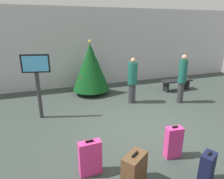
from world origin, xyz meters
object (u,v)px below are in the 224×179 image
object	(u,v)px
traveller_0	(182,78)
traveller_1	(132,80)
suitcase_2	(207,169)
suitcase_3	(134,170)
flight_info_kiosk	(37,75)
suitcase_4	(90,158)
suitcase_0	(173,142)
holiday_tree	(91,67)
waiting_bench	(177,82)

from	to	relation	value
traveller_0	traveller_1	bearing A→B (deg)	160.68
traveller_0	suitcase_2	distance (m)	4.18
suitcase_3	flight_info_kiosk	bearing A→B (deg)	114.09
flight_info_kiosk	suitcase_4	distance (m)	3.26
suitcase_0	suitcase_4	xyz separation A→B (m)	(-1.85, 0.10, -0.01)
suitcase_0	suitcase_4	distance (m)	1.85
holiday_tree	suitcase_0	size ratio (longest dim) A/B	2.97
suitcase_3	waiting_bench	bearing A→B (deg)	46.21
traveller_0	suitcase_3	world-z (taller)	traveller_0
flight_info_kiosk	traveller_0	xyz separation A→B (m)	(4.99, -0.41, -0.42)
suitcase_2	suitcase_4	size ratio (longest dim) A/B	0.89
suitcase_2	waiting_bench	bearing A→B (deg)	58.48
holiday_tree	suitcase_3	bearing A→B (deg)	-95.36
traveller_0	holiday_tree	bearing A→B (deg)	143.65
suitcase_2	traveller_0	bearing A→B (deg)	58.59
suitcase_2	suitcase_4	world-z (taller)	suitcase_4
waiting_bench	suitcase_0	bearing A→B (deg)	-127.73
waiting_bench	traveller_0	bearing A→B (deg)	-121.81
waiting_bench	suitcase_2	xyz separation A→B (m)	(-2.95, -4.81, -0.04)
waiting_bench	suitcase_3	xyz separation A→B (m)	(-4.22, -4.40, -0.04)
suitcase_2	suitcase_3	size ratio (longest dim) A/B	0.99
flight_info_kiosk	suitcase_2	distance (m)	4.97
traveller_1	holiday_tree	bearing A→B (deg)	127.71
flight_info_kiosk	suitcase_3	world-z (taller)	flight_info_kiosk
waiting_bench	suitcase_3	world-z (taller)	suitcase_3
suitcase_3	traveller_1	bearing A→B (deg)	65.54
traveller_1	suitcase_2	distance (m)	4.19
traveller_1	traveller_0	bearing A→B (deg)	-19.32
traveller_1	suitcase_3	distance (m)	4.12
holiday_tree	suitcase_0	distance (m)	4.92
suitcase_0	suitcase_3	distance (m)	1.25
flight_info_kiosk	traveller_0	bearing A→B (deg)	-4.66
holiday_tree	waiting_bench	bearing A→B (deg)	-12.97
traveller_1	suitcase_2	world-z (taller)	traveller_1
suitcase_2	suitcase_3	bearing A→B (deg)	162.11
suitcase_0	suitcase_4	bearing A→B (deg)	176.86
flight_info_kiosk	suitcase_3	size ratio (longest dim) A/B	2.98
holiday_tree	flight_info_kiosk	distance (m)	2.71
holiday_tree	suitcase_4	size ratio (longest dim) A/B	3.02
holiday_tree	waiting_bench	distance (m)	3.91
suitcase_0	suitcase_2	xyz separation A→B (m)	(0.11, -0.86, -0.05)
traveller_0	suitcase_2	size ratio (longest dim) A/B	2.74
suitcase_4	traveller_1	bearing A→B (deg)	53.10
suitcase_3	suitcase_4	xyz separation A→B (m)	(-0.68, 0.55, 0.04)
traveller_1	suitcase_2	size ratio (longest dim) A/B	2.56
traveller_0	suitcase_3	size ratio (longest dim) A/B	2.70
traveller_0	suitcase_4	xyz separation A→B (m)	(-4.10, -2.56, -0.62)
holiday_tree	suitcase_3	world-z (taller)	holiday_tree
traveller_0	traveller_1	xyz separation A→B (m)	(-1.73, 0.61, -0.08)
suitcase_4	holiday_tree	bearing A→B (deg)	75.95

